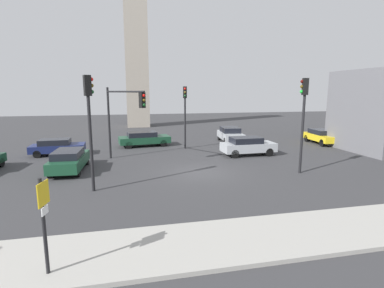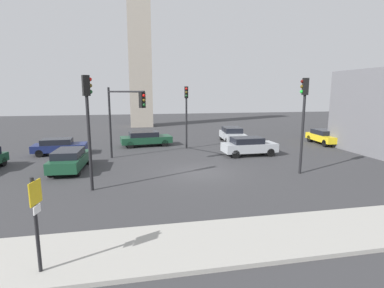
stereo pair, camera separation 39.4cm
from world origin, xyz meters
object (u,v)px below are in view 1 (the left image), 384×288
(direction_sign, at_px, (44,217))
(traffic_light_3, at_px, (89,113))
(car_0, at_px, (69,160))
(car_4, at_px, (322,136))
(car_6, at_px, (230,134))
(car_3, at_px, (144,138))
(traffic_light_1, at_px, (185,106))
(car_2, at_px, (57,147))
(traffic_light_2, at_px, (303,109))
(car_1, at_px, (248,146))
(traffic_light_0, at_px, (124,109))

(direction_sign, height_order, traffic_light_3, traffic_light_3)
(car_0, relative_size, car_4, 1.05)
(car_6, bearing_deg, car_3, -81.73)
(direction_sign, relative_size, traffic_light_1, 0.49)
(car_2, bearing_deg, car_6, 8.33)
(car_0, distance_m, car_4, 22.98)
(traffic_light_1, height_order, traffic_light_3, traffic_light_3)
(traffic_light_3, bearing_deg, car_0, 92.18)
(car_2, height_order, car_4, car_4)
(traffic_light_3, xyz_separation_m, car_4, (20.38, 9.85, -3.29))
(direction_sign, height_order, traffic_light_2, traffic_light_2)
(car_1, relative_size, car_4, 1.01)
(traffic_light_1, height_order, car_3, traffic_light_1)
(car_4, bearing_deg, traffic_light_2, -37.49)
(traffic_light_1, height_order, traffic_light_2, traffic_light_2)
(direction_sign, height_order, car_1, direction_sign)
(car_2, relative_size, car_6, 0.94)
(traffic_light_2, xyz_separation_m, car_4, (8.09, 9.06, -3.29))
(traffic_light_2, xyz_separation_m, traffic_light_3, (-12.29, -0.79, -0.00))
(traffic_light_1, height_order, car_6, traffic_light_1)
(direction_sign, xyz_separation_m, car_4, (20.82, 17.17, -1.04))
(traffic_light_1, bearing_deg, car_6, 122.52)
(traffic_light_0, bearing_deg, car_2, -159.84)
(traffic_light_3, bearing_deg, car_3, 53.27)
(traffic_light_1, bearing_deg, car_4, 96.31)
(traffic_light_1, relative_size, traffic_light_3, 0.94)
(traffic_light_0, relative_size, car_6, 1.21)
(traffic_light_0, distance_m, car_6, 12.59)
(car_6, bearing_deg, traffic_light_3, -37.55)
(traffic_light_1, distance_m, car_0, 10.99)
(traffic_light_1, xyz_separation_m, traffic_light_3, (-6.81, -10.26, 0.23))
(direction_sign, relative_size, car_1, 0.63)
(traffic_light_0, relative_size, traffic_light_1, 0.98)
(traffic_light_0, distance_m, car_2, 7.28)
(traffic_light_1, relative_size, car_4, 1.29)
(traffic_light_3, bearing_deg, direction_sign, -115.26)
(car_1, xyz_separation_m, car_2, (-14.91, 3.35, -0.09))
(direction_sign, height_order, car_2, direction_sign)
(car_3, xyz_separation_m, car_6, (8.64, 0.36, 0.07))
(direction_sign, bearing_deg, car_6, 71.02)
(car_6, bearing_deg, traffic_light_1, -59.65)
(traffic_light_2, distance_m, car_2, 18.67)
(car_1, relative_size, car_3, 0.89)
(traffic_light_2, relative_size, car_3, 1.21)
(traffic_light_0, bearing_deg, car_6, 87.80)
(direction_sign, bearing_deg, car_3, 92.09)
(traffic_light_2, relative_size, car_2, 1.41)
(traffic_light_0, distance_m, traffic_light_1, 6.73)
(traffic_light_0, distance_m, car_3, 7.17)
(car_0, height_order, car_1, car_1)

